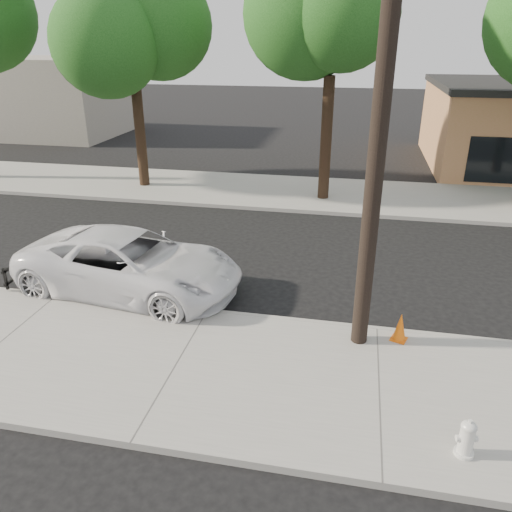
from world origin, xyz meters
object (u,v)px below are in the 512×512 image
Objects in this scene: utility_pole at (379,127)px; police_cruiser at (130,264)px; fire_hydrant at (467,439)px; traffic_cone at (400,327)px.

utility_pole reaches higher than police_cruiser.
police_cruiser is (-5.90, 1.41, -3.88)m from utility_pole.
police_cruiser is at bearing 140.51° from fire_hydrant.
traffic_cone is at bearing -93.13° from police_cruiser.
traffic_cone is (0.85, 0.20, -4.24)m from utility_pole.
utility_pole is 1.54× the size of police_cruiser.
police_cruiser reaches higher than traffic_cone.
police_cruiser is 8.75m from fire_hydrant.
police_cruiser is 9.17× the size of traffic_cone.
utility_pole is at bearing -96.41° from police_cruiser.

